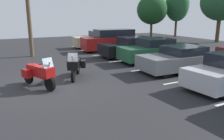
{
  "coord_description": "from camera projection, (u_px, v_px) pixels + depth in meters",
  "views": [
    {
      "loc": [
        9.64,
        -1.82,
        3.05
      ],
      "look_at": [
        1.6,
        2.33,
        0.81
      ],
      "focal_mm": 36.19,
      "sensor_mm": 36.0,
      "label": 1
    }
  ],
  "objects": [
    {
      "name": "car_grey",
      "position": [
        180.0,
        59.0,
        12.27
      ],
      "size": [
        2.07,
        4.53,
        1.38
      ],
      "color": "slate",
      "rests_on": "ground"
    },
    {
      "name": "tree_center_left",
      "position": [
        177.0,
        5.0,
        30.62
      ],
      "size": [
        3.18,
        3.18,
        6.5
      ],
      "color": "#4C3823",
      "rests_on": "ground"
    },
    {
      "name": "car_green",
      "position": [
        153.0,
        51.0,
        14.73
      ],
      "size": [
        2.1,
        4.48,
        1.54
      ],
      "color": "#235638",
      "rests_on": "ground"
    },
    {
      "name": "car_black",
      "position": [
        132.0,
        47.0,
        16.68
      ],
      "size": [
        2.03,
        4.78,
        1.44
      ],
      "color": "black",
      "rests_on": "ground"
    },
    {
      "name": "motorcycle_second",
      "position": [
        75.0,
        65.0,
        10.95
      ],
      "size": [
        1.96,
        1.27,
        1.35
      ],
      "color": "black",
      "rests_on": "ground"
    },
    {
      "name": "tree_left",
      "position": [
        152.0,
        10.0,
        29.28
      ],
      "size": [
        3.9,
        3.9,
        5.48
      ],
      "color": "#4C3823",
      "rests_on": "ground"
    },
    {
      "name": "motorcycle_touring",
      "position": [
        39.0,
        73.0,
        9.53
      ],
      "size": [
        2.11,
        1.19,
        1.36
      ],
      "color": "black",
      "rests_on": "ground"
    },
    {
      "name": "ground",
      "position": [
        48.0,
        87.0,
        9.87
      ],
      "size": [
        44.0,
        44.0,
        0.1
      ],
      "primitive_type": "cube",
      "color": "#262628"
    },
    {
      "name": "car_champagne",
      "position": [
        100.0,
        39.0,
        21.32
      ],
      "size": [
        2.06,
        4.94,
        1.53
      ],
      "color": "#C1B289",
      "rests_on": "ground"
    },
    {
      "name": "car_red",
      "position": [
        111.0,
        40.0,
        19.12
      ],
      "size": [
        2.09,
        4.79,
        1.83
      ],
      "color": "maroon",
      "rests_on": "ground"
    },
    {
      "name": "parking_stripes",
      "position": [
        166.0,
        67.0,
        13.5
      ],
      "size": [
        21.9,
        4.9,
        0.01
      ],
      "color": "silver",
      "rests_on": "ground"
    },
    {
      "name": "tree_rear",
      "position": [
        221.0,
        2.0,
        24.35
      ],
      "size": [
        4.29,
        4.29,
        6.41
      ],
      "color": "#4C3823",
      "rests_on": "ground"
    }
  ]
}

